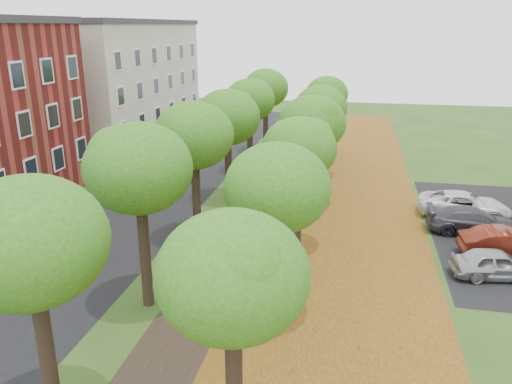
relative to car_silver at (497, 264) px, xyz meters
The scene contains 10 objects.
street_asphalt 18.98m from the car_silver, 167.21° to the left, with size 8.00×70.00×0.01m, color black.
footpath 11.79m from the car_silver, 159.10° to the left, with size 3.20×70.00×0.01m, color black.
leaf_verge 7.35m from the car_silver, 145.00° to the left, with size 7.50×70.00×0.01m, color olive.
tree_row_west 14.46m from the car_silver, 162.35° to the left, with size 3.43×33.43×6.29m.
tree_row_east 10.27m from the car_silver, 153.43° to the left, with size 3.43×33.43×6.29m.
building_cream 36.03m from the car_silver, 141.59° to the left, with size 10.30×20.30×10.40m.
car_silver is the anchor object (origin of this frame).
car_red 2.25m from the car_silver, 65.44° to the left, with size 1.43×4.09×1.35m, color maroon.
car_grey 4.77m from the car_silver, 90.00° to the left, with size 1.80×4.44×1.29m, color #39383E.
car_white 7.12m from the car_silver, 90.00° to the left, with size 2.20×4.77×1.33m, color silver.
Camera 1 is at (5.00, -9.23, 9.89)m, focal length 35.00 mm.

